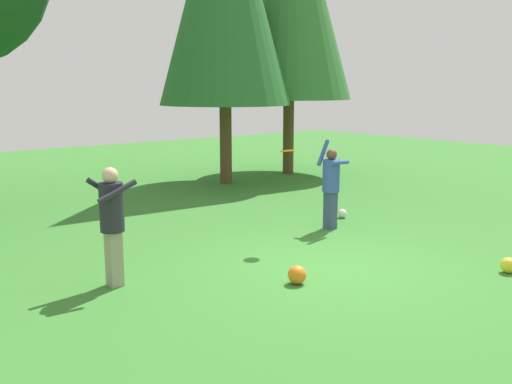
{
  "coord_description": "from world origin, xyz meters",
  "views": [
    {
      "loc": [
        -6.33,
        -5.82,
        2.83
      ],
      "look_at": [
        -0.34,
        1.47,
        1.05
      ],
      "focal_mm": 39.75,
      "sensor_mm": 36.0,
      "label": 1
    }
  ],
  "objects_px": {
    "ball_yellow": "(508,265)",
    "person_thrower": "(331,182)",
    "ball_orange": "(297,275)",
    "frisbee": "(288,151)",
    "ball_white": "(342,214)",
    "person_catcher": "(112,216)"
  },
  "relations": [
    {
      "from": "ball_yellow",
      "to": "person_thrower",
      "type": "bearing_deg",
      "value": 91.58
    },
    {
      "from": "ball_orange",
      "to": "ball_yellow",
      "type": "bearing_deg",
      "value": -30.89
    },
    {
      "from": "person_thrower",
      "to": "ball_orange",
      "type": "relative_size",
      "value": 6.5
    },
    {
      "from": "frisbee",
      "to": "ball_white",
      "type": "relative_size",
      "value": 1.68
    },
    {
      "from": "person_catcher",
      "to": "ball_orange",
      "type": "xyz_separation_m",
      "value": [
        2.07,
        -1.61,
        -0.88
      ]
    },
    {
      "from": "frisbee",
      "to": "person_catcher",
      "type": "bearing_deg",
      "value": -179.11
    },
    {
      "from": "person_thrower",
      "to": "person_catcher",
      "type": "bearing_deg",
      "value": -6.9
    },
    {
      "from": "person_thrower",
      "to": "ball_orange",
      "type": "bearing_deg",
      "value": 24.47
    },
    {
      "from": "person_thrower",
      "to": "person_catcher",
      "type": "relative_size",
      "value": 1.03
    },
    {
      "from": "ball_yellow",
      "to": "ball_white",
      "type": "bearing_deg",
      "value": 79.12
    },
    {
      "from": "frisbee",
      "to": "ball_white",
      "type": "xyz_separation_m",
      "value": [
        2.3,
        0.74,
        -1.6
      ]
    },
    {
      "from": "ball_white",
      "to": "ball_yellow",
      "type": "xyz_separation_m",
      "value": [
        -0.79,
        -4.1,
        0.03
      ]
    },
    {
      "from": "person_catcher",
      "to": "ball_yellow",
      "type": "xyz_separation_m",
      "value": [
        4.91,
        -3.31,
        -0.9
      ]
    },
    {
      "from": "ball_orange",
      "to": "ball_yellow",
      "type": "distance_m",
      "value": 3.31
    },
    {
      "from": "ball_white",
      "to": "person_catcher",
      "type": "bearing_deg",
      "value": -172.12
    },
    {
      "from": "frisbee",
      "to": "ball_white",
      "type": "distance_m",
      "value": 2.9
    },
    {
      "from": "frisbee",
      "to": "ball_orange",
      "type": "distance_m",
      "value": 2.64
    },
    {
      "from": "ball_orange",
      "to": "ball_yellow",
      "type": "xyz_separation_m",
      "value": [
        2.84,
        -1.7,
        -0.01
      ]
    },
    {
      "from": "person_thrower",
      "to": "ball_orange",
      "type": "height_order",
      "value": "person_thrower"
    },
    {
      "from": "person_catcher",
      "to": "frisbee",
      "type": "distance_m",
      "value": 3.46
    },
    {
      "from": "person_thrower",
      "to": "ball_yellow",
      "type": "bearing_deg",
      "value": 80.86
    },
    {
      "from": "ball_white",
      "to": "ball_orange",
      "type": "bearing_deg",
      "value": -146.52
    }
  ]
}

